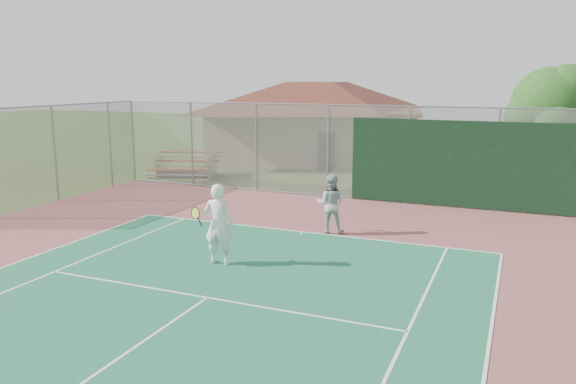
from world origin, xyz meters
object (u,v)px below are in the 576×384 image
object	(u,v)px
bleachers	(186,163)
tree	(552,107)
clubhouse	(317,113)
player_grey_back	(331,204)
player_white_front	(218,225)

from	to	relation	value
bleachers	tree	xyz separation A→B (m)	(15.35, 3.29, 2.72)
bleachers	clubhouse	bearing A→B (deg)	42.52
player_grey_back	tree	bearing A→B (deg)	-131.76
player_white_front	player_grey_back	size ratio (longest dim) A/B	1.15
tree	player_white_front	size ratio (longest dim) A/B	2.53
clubhouse	tree	world-z (taller)	clubhouse
tree	player_white_front	xyz separation A→B (m)	(-7.62, -13.82, -2.31)
clubhouse	player_grey_back	size ratio (longest dim) A/B	7.56
clubhouse	player_grey_back	distance (m)	15.35
player_white_front	player_grey_back	xyz separation A→B (m)	(1.60, 3.74, -0.13)
bleachers	player_grey_back	size ratio (longest dim) A/B	2.03
tree	player_grey_back	xyz separation A→B (m)	(-6.02, -10.08, -2.44)
bleachers	tree	world-z (taller)	tree
bleachers	tree	size ratio (longest dim) A/B	0.69
tree	bleachers	bearing A→B (deg)	-167.92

